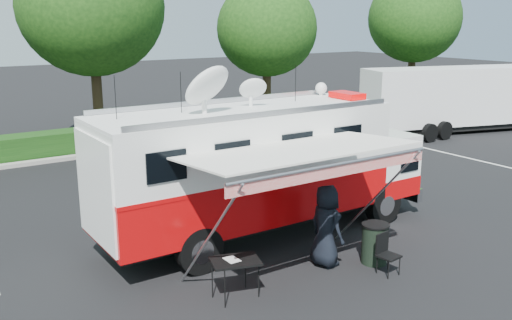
{
  "coord_description": "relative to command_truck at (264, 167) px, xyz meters",
  "views": [
    {
      "loc": [
        -7.98,
        -11.48,
        5.51
      ],
      "look_at": [
        0.0,
        0.5,
        1.9
      ],
      "focal_mm": 40.0,
      "sensor_mm": 36.0,
      "label": 1
    }
  ],
  "objects": [
    {
      "name": "folding_chair",
      "position": [
        0.95,
        -3.34,
        -1.31
      ],
      "size": [
        0.48,
        0.5,
        0.9
      ],
      "color": "black",
      "rests_on": "ground_plane"
    },
    {
      "name": "person",
      "position": [
        0.12,
        -2.29,
        -1.84
      ],
      "size": [
        0.65,
        0.96,
        1.9
      ],
      "primitive_type": "imported",
      "rotation": [
        0.0,
        0.0,
        1.63
      ],
      "color": "black",
      "rests_on": "ground_plane"
    },
    {
      "name": "trash_bin",
      "position": [
        1.13,
        -2.83,
        -1.37
      ],
      "size": [
        0.64,
        0.64,
        0.95
      ],
      "color": "black",
      "rests_on": "ground_plane"
    },
    {
      "name": "back_border",
      "position": [
        1.22,
        12.9,
        3.16
      ],
      "size": [
        60.0,
        6.14,
        8.87
      ],
      "color": "#9E998E",
      "rests_on": "ground_plane"
    },
    {
      "name": "folding_table",
      "position": [
        -2.41,
        -2.49,
        -1.07
      ],
      "size": [
        1.12,
        0.93,
        0.82
      ],
      "color": "black",
      "rests_on": "ground_plane"
    },
    {
      "name": "command_truck",
      "position": [
        0.0,
        0.0,
        0.0
      ],
      "size": [
        8.97,
        2.47,
        4.31
      ],
      "color": "black",
      "rests_on": "ground_plane"
    },
    {
      "name": "awning",
      "position": [
        -0.8,
        -2.56,
        0.93
      ],
      "size": [
        4.89,
        2.54,
        2.96
      ],
      "color": "silver",
      "rests_on": "ground_plane"
    },
    {
      "name": "semi_trailer",
      "position": [
        16.09,
        6.17,
        -0.18
      ],
      "size": [
        10.41,
        4.94,
        3.15
      ],
      "color": "white",
      "rests_on": "ground_plane"
    },
    {
      "name": "ground_plane",
      "position": [
        0.08,
        0.0,
        -1.84
      ],
      "size": [
        120.0,
        120.0,
        0.0
      ],
      "primitive_type": "plane",
      "color": "black",
      "rests_on": "ground"
    },
    {
      "name": "stall_lines",
      "position": [
        -0.42,
        3.0,
        -1.84
      ],
      "size": [
        24.12,
        5.5,
        0.01
      ],
      "color": "silver",
      "rests_on": "ground_plane"
    }
  ]
}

